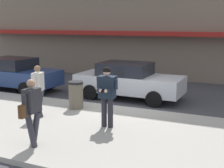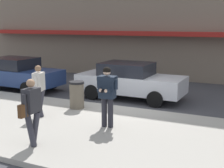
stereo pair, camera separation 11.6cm
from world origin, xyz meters
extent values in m
plane|color=#3D3D42|center=(0.00, 0.00, 0.00)|extent=(80.00, 80.00, 0.00)
cube|color=#A8A399|center=(1.00, -2.85, 0.07)|extent=(32.00, 5.30, 0.14)
cube|color=silver|center=(1.00, 0.05, 0.00)|extent=(28.00, 0.12, 0.01)
cube|color=maroon|center=(1.00, 6.15, 2.60)|extent=(26.60, 0.70, 0.24)
cube|color=navy|center=(-6.08, 0.92, 0.67)|extent=(4.56, 1.97, 0.70)
cube|color=black|center=(-6.26, 0.92, 1.28)|extent=(2.13, 1.71, 0.52)
cylinder|color=black|center=(-4.65, 1.72, 0.32)|extent=(0.65, 0.24, 0.64)
cylinder|color=black|center=(-4.71, 0.01, 0.32)|extent=(0.65, 0.24, 0.64)
cylinder|color=black|center=(-7.44, 1.82, 0.32)|extent=(0.65, 0.24, 0.64)
cube|color=silver|center=(-0.42, 1.53, 0.67)|extent=(4.53, 1.91, 0.70)
cube|color=black|center=(-0.60, 1.54, 1.28)|extent=(2.10, 1.68, 0.52)
cylinder|color=black|center=(0.99, 2.36, 0.32)|extent=(0.64, 0.23, 0.64)
cylinder|color=black|center=(0.96, 0.65, 0.32)|extent=(0.64, 0.23, 0.64)
cylinder|color=black|center=(-1.79, 2.42, 0.32)|extent=(0.64, 0.23, 0.64)
cylinder|color=black|center=(-1.83, 0.71, 0.32)|extent=(0.64, 0.23, 0.64)
cylinder|color=#23232B|center=(0.60, -2.54, 0.58)|extent=(0.16, 0.16, 0.88)
cylinder|color=#23232B|center=(0.40, -2.55, 0.58)|extent=(0.16, 0.16, 0.88)
cube|color=#192333|center=(0.50, -2.55, 1.34)|extent=(0.48, 0.33, 0.64)
cube|color=#192333|center=(0.50, -2.55, 1.61)|extent=(0.54, 0.37, 0.12)
cylinder|color=#192333|center=(0.77, -2.53, 1.45)|extent=(0.11, 0.11, 0.30)
cylinder|color=#192333|center=(0.65, -2.70, 1.30)|extent=(0.12, 0.31, 0.10)
sphere|color=beige|center=(0.60, -2.84, 1.30)|extent=(0.10, 0.10, 0.10)
cylinder|color=#192333|center=(0.23, -2.57, 1.45)|extent=(0.11, 0.11, 0.30)
cylinder|color=#192333|center=(0.36, -2.72, 1.30)|extent=(0.12, 0.31, 0.10)
sphere|color=beige|center=(0.43, -2.85, 1.30)|extent=(0.10, 0.10, 0.10)
cube|color=black|center=(0.52, -2.89, 1.30)|extent=(0.08, 0.15, 0.07)
sphere|color=beige|center=(0.50, -2.58, 1.80)|extent=(0.22, 0.22, 0.22)
sphere|color=black|center=(0.50, -2.58, 1.83)|extent=(0.23, 0.23, 0.23)
cylinder|color=#33333D|center=(-2.03, -2.43, 0.57)|extent=(0.35, 0.23, 0.87)
cylinder|color=#33333D|center=(-1.99, -2.60, 0.57)|extent=(0.35, 0.23, 0.87)
cube|color=silver|center=(-2.01, -2.52, 1.30)|extent=(0.38, 0.48, 0.60)
cylinder|color=silver|center=(-2.08, -2.28, 1.22)|extent=(0.10, 0.10, 0.58)
cylinder|color=silver|center=(-1.94, -2.76, 1.22)|extent=(0.10, 0.10, 0.58)
sphere|color=#8C6647|center=(-2.01, -2.52, 1.73)|extent=(0.21, 0.21, 0.21)
cylinder|color=#33333D|center=(-0.58, -4.51, 0.57)|extent=(0.33, 0.15, 0.87)
cylinder|color=#33333D|center=(-0.58, -4.69, 0.57)|extent=(0.33, 0.15, 0.87)
cube|color=#2D2D33|center=(-0.58, -4.60, 1.30)|extent=(0.29, 0.42, 0.60)
cylinder|color=#2D2D33|center=(-0.58, -4.35, 1.22)|extent=(0.10, 0.10, 0.58)
cylinder|color=#2D2D33|center=(-0.59, -4.85, 1.22)|extent=(0.10, 0.10, 0.58)
sphere|color=tan|center=(-0.58, -4.60, 1.73)|extent=(0.21, 0.21, 0.21)
cube|color=brown|center=(-0.61, -4.90, 1.10)|extent=(0.12, 0.24, 0.32)
cylinder|color=#665B4C|center=(-1.43, -1.14, 0.59)|extent=(0.52, 0.52, 0.90)
cylinder|color=black|center=(-1.43, -1.14, 1.08)|extent=(0.55, 0.55, 0.08)
camera|label=1|loc=(4.31, -10.55, 3.17)|focal=50.00mm
camera|label=2|loc=(4.42, -10.50, 3.17)|focal=50.00mm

